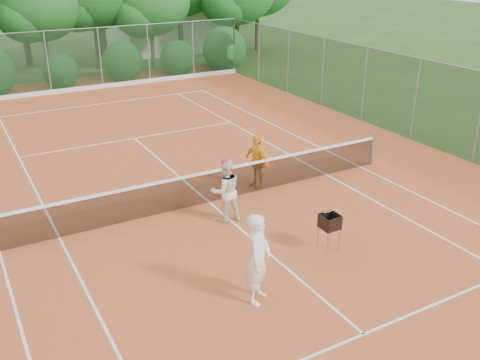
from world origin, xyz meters
name	(u,v)px	position (x,y,z in m)	size (l,w,h in m)	color
ground	(210,203)	(0.00, 0.00, 0.00)	(120.00, 120.00, 0.00)	#274819
clay_court	(210,203)	(0.00, 0.00, 0.01)	(18.00, 36.00, 0.02)	#BC592B
club_building	(173,28)	(9.00, 24.00, 1.50)	(8.00, 5.00, 3.00)	beige
tennis_net	(209,186)	(0.00, 0.00, 0.53)	(11.97, 0.10, 1.10)	gray
player_white	(258,259)	(-1.15, -4.52, 0.98)	(0.70, 0.46, 1.92)	white
player_center_grp	(226,191)	(-0.08, -1.13, 0.86)	(0.88, 0.72, 1.70)	white
player_yellow	(257,161)	(1.74, 0.36, 0.81)	(0.93, 0.39, 1.59)	yellow
ball_hopper	(330,222)	(1.31, -3.65, 0.75)	(0.40, 0.40, 0.92)	gray
stray_ball_a	(62,115)	(-1.70, 10.73, 0.05)	(0.07, 0.07, 0.07)	yellow
stray_ball_b	(71,109)	(-1.13, 11.60, 0.05)	(0.07, 0.07, 0.07)	#CEDB32
stray_ball_c	(200,111)	(3.69, 8.42, 0.05)	(0.07, 0.07, 0.07)	#D0EB36
court_markings	(210,203)	(0.00, 0.00, 0.02)	(11.03, 23.83, 0.01)	white
fence_back	(75,61)	(0.00, 15.00, 1.52)	(18.07, 0.07, 3.00)	#19381E
fence_right	(480,119)	(9.00, -1.50, 1.52)	(0.07, 33.07, 3.00)	#19381E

